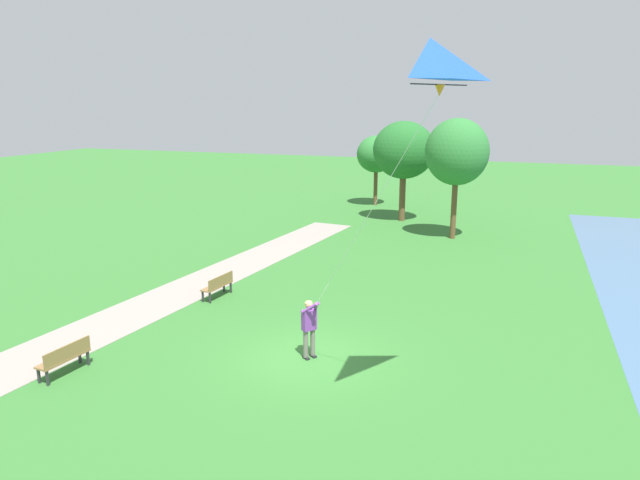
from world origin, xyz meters
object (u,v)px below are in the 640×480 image
object	(u,v)px
park_bench_near_walkway	(65,357)
tree_behind_path	(457,152)
person_kite_flyer	(309,324)
park_bench_far_walkway	(218,285)
tree_treeline_center	(404,151)
flying_kite	(429,69)
tree_treeline_left	(376,154)

from	to	relation	value
park_bench_near_walkway	tree_behind_path	bearing A→B (deg)	68.19
person_kite_flyer	park_bench_far_walkway	xyz separation A→B (m)	(-5.07, 3.79, -0.54)
tree_behind_path	tree_treeline_center	xyz separation A→B (m)	(-3.56, 3.80, -0.29)
person_kite_flyer	park_bench_near_walkway	xyz separation A→B (m)	(-5.85, -3.16, -0.54)
flying_kite	park_bench_far_walkway	world-z (taller)	flying_kite
park_bench_far_walkway	tree_treeline_left	size ratio (longest dim) A/B	0.31
park_bench_far_walkway	tree_treeline_center	xyz separation A→B (m)	(3.56, 16.60, 3.81)
person_kite_flyer	park_bench_near_walkway	world-z (taller)	person_kite_flyer
tree_behind_path	tree_treeline_left	bearing A→B (deg)	126.75
park_bench_near_walkway	tree_behind_path	distance (m)	21.66
park_bench_near_walkway	tree_behind_path	size ratio (longest dim) A/B	0.24
person_kite_flyer	tree_behind_path	size ratio (longest dim) A/B	0.29
park_bench_near_walkway	tree_treeline_left	xyz separation A→B (m)	(1.43, 28.41, 3.08)
flying_kite	tree_treeline_left	xyz separation A→B (m)	(-7.94, 27.92, -4.23)
park_bench_far_walkway	person_kite_flyer	bearing A→B (deg)	-36.78
park_bench_far_walkway	tree_treeline_left	distance (m)	21.69
flying_kite	tree_treeline_left	world-z (taller)	flying_kite
park_bench_far_walkway	tree_treeline_left	bearing A→B (deg)	88.26
person_kite_flyer	tree_treeline_center	bearing A→B (deg)	94.24
tree_treeline_left	flying_kite	bearing A→B (deg)	-74.13
park_bench_near_walkway	tree_treeline_center	world-z (taller)	tree_treeline_center
tree_behind_path	tree_treeline_center	size ratio (longest dim) A/B	1.05
flying_kite	park_bench_near_walkway	world-z (taller)	flying_kite
tree_treeline_center	park_bench_far_walkway	bearing A→B (deg)	-102.11
tree_behind_path	tree_treeline_center	distance (m)	5.22
park_bench_far_walkway	tree_treeline_left	world-z (taller)	tree_treeline_left
person_kite_flyer	park_bench_near_walkway	bearing A→B (deg)	-151.61
flying_kite	park_bench_far_walkway	bearing A→B (deg)	143.06
tree_treeline_left	person_kite_flyer	bearing A→B (deg)	-80.07
person_kite_flyer	tree_treeline_left	distance (m)	25.76
park_bench_near_walkway	person_kite_flyer	bearing A→B (deg)	28.39
tree_treeline_left	tree_behind_path	distance (m)	10.86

